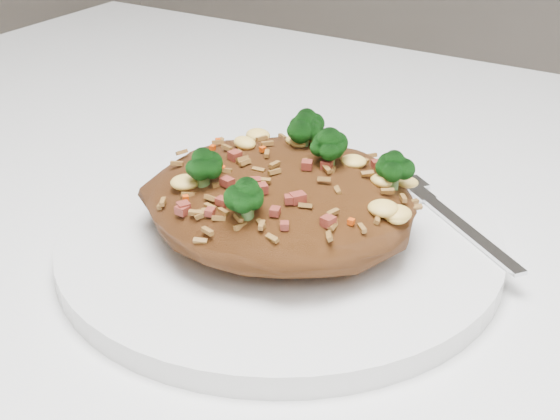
{
  "coord_description": "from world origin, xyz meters",
  "views": [
    {
      "loc": [
        0.15,
        -0.39,
        1.0
      ],
      "look_at": [
        -0.07,
        -0.04,
        0.78
      ],
      "focal_mm": 50.0,
      "sensor_mm": 36.0,
      "label": 1
    }
  ],
  "objects_px": {
    "fried_rice": "(281,187)",
    "fork": "(448,215)",
    "plate": "(280,242)",
    "dining_table": "(396,371)"
  },
  "relations": [
    {
      "from": "dining_table",
      "to": "plate",
      "type": "height_order",
      "value": "plate"
    },
    {
      "from": "fork",
      "to": "plate",
      "type": "bearing_deg",
      "value": -102.27
    },
    {
      "from": "dining_table",
      "to": "fried_rice",
      "type": "height_order",
      "value": "fried_rice"
    },
    {
      "from": "dining_table",
      "to": "fork",
      "type": "distance_m",
      "value": 0.11
    },
    {
      "from": "plate",
      "to": "fork",
      "type": "height_order",
      "value": "fork"
    },
    {
      "from": "plate",
      "to": "fork",
      "type": "distance_m",
      "value": 0.11
    },
    {
      "from": "fried_rice",
      "to": "fork",
      "type": "distance_m",
      "value": 0.11
    },
    {
      "from": "plate",
      "to": "fried_rice",
      "type": "xyz_separation_m",
      "value": [
        0.0,
        0.0,
        0.04
      ]
    },
    {
      "from": "plate",
      "to": "fork",
      "type": "xyz_separation_m",
      "value": [
        0.08,
        0.07,
        0.01
      ]
    },
    {
      "from": "fried_rice",
      "to": "fork",
      "type": "relative_size",
      "value": 1.19
    }
  ]
}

